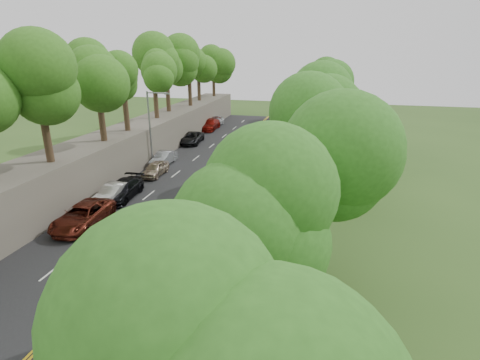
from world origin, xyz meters
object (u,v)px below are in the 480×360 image
Objects in this scene: signpost at (205,233)px; construction_barrel at (301,146)px; painter_0 at (223,221)px; person_far at (295,157)px; concrete_block at (261,257)px; car_1 at (113,193)px; streetlight at (152,124)px; car_2 at (83,216)px.

signpost is 28.18m from construction_barrel.
person_far is at bearing -10.52° from painter_0.
concrete_block is 0.27× the size of car_1.
construction_barrel is at bearing 90.00° from concrete_block.
construction_barrel is 27.36m from concrete_block.
streetlight reaches higher than construction_barrel.
person_far is (3.21, 17.40, -0.04)m from painter_0.
construction_barrel is 0.15× the size of car_2.
car_1 is 0.82× the size of car_2.
painter_0 reaches higher than construction_barrel.
streetlight is at bearing -143.48° from construction_barrel.
streetlight is 22.47m from concrete_block.
construction_barrel is at bearing 36.52° from streetlight.
signpost is at bearing -179.17° from painter_0.
signpost is at bearing -55.92° from streetlight.
car_2 is (-10.05, 2.51, -1.14)m from signpost.
painter_0 is at bearing -97.88° from construction_barrel.
painter_0 is at bearing -48.63° from streetlight.
painter_0 is at bearing 90.90° from signpost.
concrete_block is at bearing -48.05° from streetlight.
car_1 is at bearing 90.34° from car_2.
car_2 is (0.31, -4.49, 0.02)m from car_1.
concrete_block is 0.82× the size of person_far.
signpost is at bearing 74.90° from person_far.
person_far is at bearing -90.88° from construction_barrel.
painter_0 reaches higher than concrete_block.
painter_0 is (11.45, -13.00, -3.79)m from streetlight.
streetlight is 15.07m from car_2.
signpost reaches higher than car_1.
car_2 is at bearing -83.26° from car_1.
construction_barrel is 0.18× the size of car_1.
streetlight is 20.72m from signpost.
painter_0 reaches higher than car_2.
construction_barrel is (14.76, 10.93, -4.17)m from streetlight.
car_1 is 4.50m from car_2.
concrete_block is at bearing 10.31° from signpost.
signpost is at bearing -31.25° from car_1.
car_1 is at bearing 154.77° from concrete_block.
painter_0 is at bearing 134.05° from concrete_block.
streetlight is at bearing 41.31° from painter_0.
car_1 is (-10.36, 7.00, -1.17)m from signpost.
car_1 is 19.76m from person_far.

